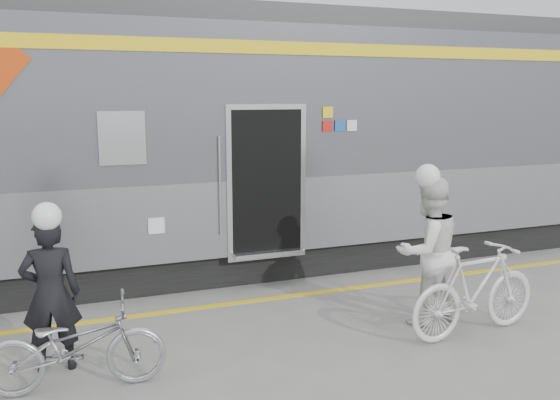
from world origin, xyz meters
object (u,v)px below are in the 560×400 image
bicycle_right (475,290)px  woman (428,251)px  man (51,294)px  bicycle_left (76,346)px

bicycle_right → woman: bearing=23.2°
man → woman: woman is taller
bicycle_left → bicycle_right: bearing=-87.7°
man → bicycle_left: man is taller
bicycle_left → bicycle_right: 4.45m
bicycle_left → bicycle_right: (4.44, -0.27, 0.11)m
man → woman: 4.35m
woman → bicycle_right: 0.72m
man → bicycle_left: size_ratio=0.95×
bicycle_left → woman: bearing=-80.4°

